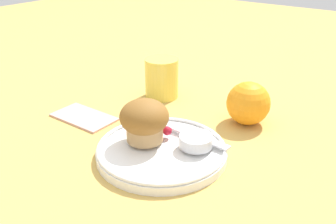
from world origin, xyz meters
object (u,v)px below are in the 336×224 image
Objects in this scene: butter_knife at (184,131)px; juice_glass at (162,78)px; muffin at (144,120)px; orange_fruit at (248,103)px.

juice_glass reaches higher than butter_knife.
butter_knife is 0.21m from juice_glass.
muffin is at bearing -119.31° from butter_knife.
orange_fruit is (0.06, 0.13, 0.02)m from butter_knife.
muffin is 0.23m from juice_glass.
butter_knife is at bearing -42.13° from juice_glass.
butter_knife is at bearing 57.07° from muffin.
muffin is 0.22m from orange_fruit.
muffin reaches higher than butter_knife.
orange_fruit is at bearing 64.02° from muffin.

